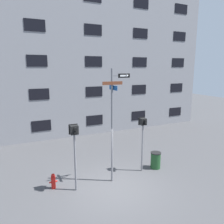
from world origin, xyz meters
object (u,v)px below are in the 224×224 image
pedestrian_signal_right (143,131)px  fire_hydrant (53,181)px  trash_bin (156,160)px  pedestrian_signal_left (74,140)px  street_sign_pole (113,118)px

pedestrian_signal_right → fire_hydrant: bearing=177.3°
pedestrian_signal_right → fire_hydrant: 4.71m
trash_bin → fire_hydrant: bearing=177.4°
pedestrian_signal_right → trash_bin: (0.82, -0.03, -1.67)m
pedestrian_signal_left → pedestrian_signal_right: bearing=5.6°
street_sign_pole → pedestrian_signal_left: size_ratio=1.77×
fire_hydrant → trash_bin: bearing=-2.6°
fire_hydrant → trash_bin: size_ratio=0.81×
pedestrian_signal_right → fire_hydrant: (-4.36, 0.20, -1.77)m
pedestrian_signal_left → pedestrian_signal_right: pedestrian_signal_left is taller
pedestrian_signal_left → fire_hydrant: size_ratio=4.20×
street_sign_pole → pedestrian_signal_right: size_ratio=1.85×
pedestrian_signal_left → trash_bin: pedestrian_signal_left is taller
pedestrian_signal_right → trash_bin: size_ratio=3.24×
pedestrian_signal_right → trash_bin: pedestrian_signal_right is taller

